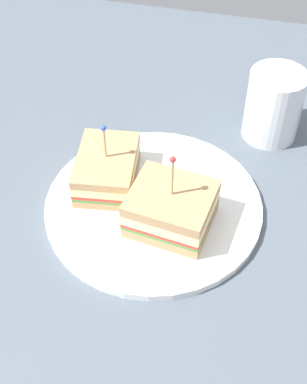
{
  "coord_description": "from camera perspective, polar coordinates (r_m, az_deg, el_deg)",
  "views": [
    {
      "loc": [
        43.3,
        10.43,
        50.62
      ],
      "look_at": [
        0.0,
        0.0,
        3.01
      ],
      "focal_mm": 50.78,
      "sensor_mm": 36.0,
      "label": 1
    }
  ],
  "objects": [
    {
      "name": "sandwich_half_front",
      "position": [
        0.63,
        1.86,
        -1.73
      ],
      "size": [
        9.47,
        10.35,
        10.66
      ],
      "color": "tan",
      "rests_on": "plate"
    },
    {
      "name": "ground_plane",
      "position": [
        0.68,
        0.0,
        -2.3
      ],
      "size": [
        98.73,
        98.73,
        2.0
      ],
      "primitive_type": "cube",
      "color": "#4C5660"
    },
    {
      "name": "plate",
      "position": [
        0.67,
        0.0,
        -1.46
      ],
      "size": [
        26.71,
        26.71,
        1.01
      ],
      "primitive_type": "cylinder",
      "color": "white",
      "rests_on": "ground_plane"
    },
    {
      "name": "sandwich_half_back",
      "position": [
        0.68,
        -4.91,
        2.41
      ],
      "size": [
        10.73,
        8.3,
        9.21
      ],
      "color": "tan",
      "rests_on": "plate"
    },
    {
      "name": "drink_glass",
      "position": [
        0.77,
        12.43,
        8.5
      ],
      "size": [
        7.66,
        7.66,
        9.87
      ],
      "color": "gold",
      "rests_on": "ground_plane"
    }
  ]
}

